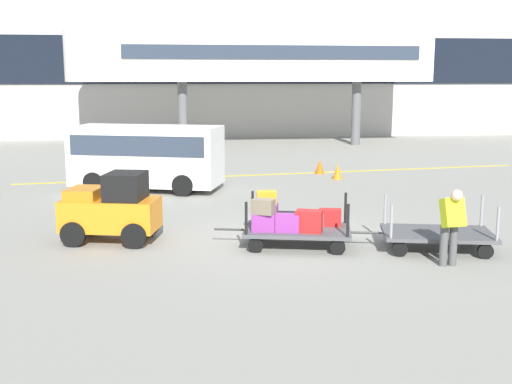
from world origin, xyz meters
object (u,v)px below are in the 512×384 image
at_px(safety_cone_near, 338,172).
at_px(shuttle_van, 147,153).
at_px(baggage_cart_lead, 292,222).
at_px(safety_cone_far, 320,167).
at_px(baggage_tug, 112,209).
at_px(baggage_cart_middle, 437,234).
at_px(baggage_handler, 452,224).

bearing_deg(safety_cone_near, shuttle_van, -168.75).
bearing_deg(baggage_cart_lead, safety_cone_near, 69.37).
distance_m(shuttle_van, safety_cone_far, 7.07).
relative_size(baggage_cart_lead, safety_cone_far, 5.61).
bearing_deg(baggage_tug, shuttle_van, 85.71).
bearing_deg(baggage_tug, baggage_cart_middle, -13.03).
xyz_separation_m(baggage_tug, baggage_cart_middle, (6.97, -1.61, -0.41)).
relative_size(baggage_cart_middle, safety_cone_far, 5.61).
bearing_deg(baggage_handler, baggage_cart_lead, 145.34).
height_order(baggage_handler, safety_cone_near, baggage_handler).
xyz_separation_m(baggage_cart_lead, safety_cone_near, (3.35, 8.91, -0.27)).
height_order(baggage_tug, baggage_handler, baggage_tug).
xyz_separation_m(baggage_handler, safety_cone_far, (0.22, 12.21, -0.59)).
xyz_separation_m(baggage_cart_middle, safety_cone_near, (0.33, 9.64, -0.07)).
bearing_deg(safety_cone_near, baggage_cart_middle, -91.93).
relative_size(baggage_cart_lead, safety_cone_near, 5.61).
xyz_separation_m(baggage_cart_lead, shuttle_van, (-3.44, 7.56, 0.69)).
xyz_separation_m(baggage_cart_middle, baggage_handler, (-0.25, -1.20, 0.52)).
bearing_deg(baggage_tug, safety_cone_near, 47.72).
height_order(baggage_cart_lead, baggage_cart_middle, baggage_cart_lead).
xyz_separation_m(baggage_cart_lead, baggage_cart_middle, (3.03, -0.73, -0.19)).
bearing_deg(baggage_cart_middle, shuttle_van, 127.99).
height_order(baggage_tug, safety_cone_far, baggage_tug).
xyz_separation_m(baggage_tug, safety_cone_near, (7.30, 8.03, -0.48)).
bearing_deg(safety_cone_far, safety_cone_near, -75.87).
distance_m(safety_cone_near, safety_cone_far, 1.42).
xyz_separation_m(shuttle_van, safety_cone_near, (6.80, 1.35, -0.96)).
relative_size(shuttle_van, safety_cone_near, 9.37).
relative_size(baggage_cart_middle, baggage_handler, 1.98).
bearing_deg(baggage_tug, safety_cone_far, 53.52).
bearing_deg(safety_cone_near, baggage_cart_lead, -110.63).
bearing_deg(safety_cone_near, safety_cone_far, 104.13).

